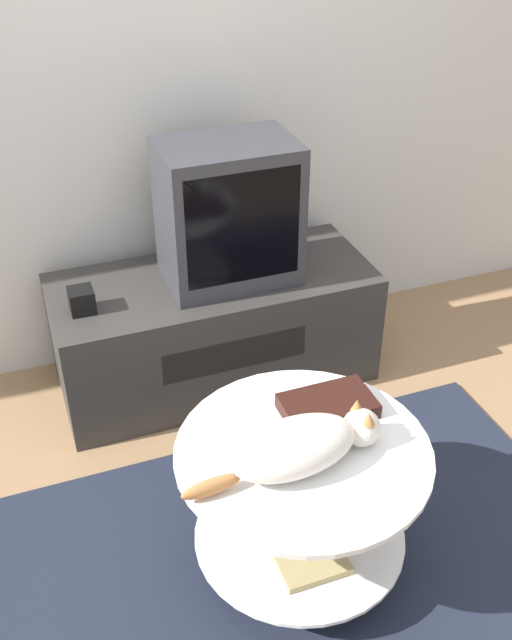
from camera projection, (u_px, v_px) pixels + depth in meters
name	position (u px, v px, depth m)	size (l,w,h in m)	color
ground_plane	(293.00, 570.00, 2.39)	(12.00, 12.00, 0.00)	#93704C
wall_back	(156.00, 46.00, 2.76)	(8.00, 0.05, 2.60)	silver
rug	(294.00, 568.00, 2.38)	(2.01, 1.25, 0.02)	#1E2333
tv_stand	(214.00, 328.00, 3.09)	(1.28, 0.54, 0.49)	#33302D
tv	(229.00, 213.00, 2.81)	(0.50, 0.34, 0.55)	#333338
speaker	(82.00, 300.00, 2.73)	(0.09, 0.09, 0.09)	black
coffee_table	(302.00, 494.00, 2.22)	(0.74, 0.74, 0.49)	#B2B2B7
dvd_box	(328.00, 406.00, 2.24)	(0.28, 0.17, 0.05)	black
cat	(301.00, 446.00, 2.04)	(0.60, 0.23, 0.14)	silver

